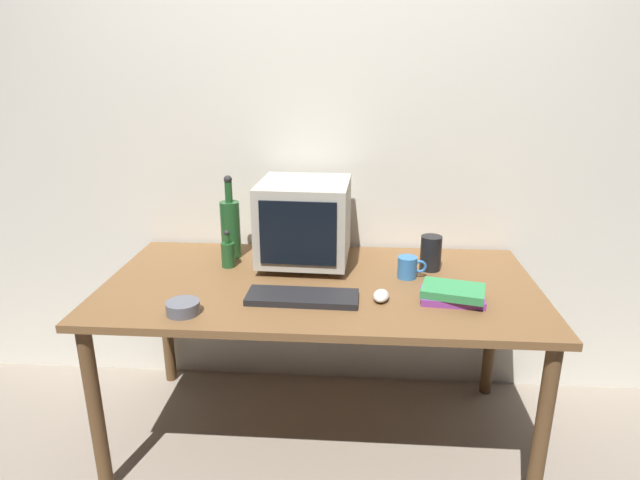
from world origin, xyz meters
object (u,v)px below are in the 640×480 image
at_px(computer_mouse, 381,296).
at_px(mug, 408,267).
at_px(keyboard, 302,297).
at_px(bottle_tall, 230,227).
at_px(metal_canister, 431,253).
at_px(book_stack, 453,294).
at_px(bottle_short, 228,253).
at_px(cd_spindle, 183,308).
at_px(crt_monitor, 304,222).

distance_m(computer_mouse, mug, 0.26).
xyz_separation_m(keyboard, bottle_tall, (-0.37, 0.45, 0.13)).
relative_size(bottle_tall, metal_canister, 2.53).
distance_m(book_stack, metal_canister, 0.32).
xyz_separation_m(keyboard, bottle_short, (-0.36, 0.32, 0.05)).
relative_size(keyboard, book_stack, 1.63).
bearing_deg(cd_spindle, metal_canister, 27.84).
xyz_separation_m(keyboard, cd_spindle, (-0.41, -0.14, 0.01)).
bearing_deg(bottle_tall, bottle_short, -83.66).
xyz_separation_m(computer_mouse, bottle_short, (-0.65, 0.30, 0.04)).
xyz_separation_m(bottle_short, cd_spindle, (-0.06, -0.46, -0.04)).
relative_size(computer_mouse, metal_canister, 0.67).
bearing_deg(metal_canister, bottle_tall, 173.76).
distance_m(keyboard, bottle_tall, 0.60).
bearing_deg(cd_spindle, crt_monitor, 53.82).
height_order(keyboard, metal_canister, metal_canister).
bearing_deg(mug, book_stack, -55.99).
relative_size(bottle_short, metal_canister, 1.11).
bearing_deg(mug, computer_mouse, -117.03).
relative_size(book_stack, cd_spindle, 2.14).
bearing_deg(bottle_tall, cd_spindle, -94.08).
height_order(bottle_short, mug, bottle_short).
xyz_separation_m(crt_monitor, keyboard, (0.03, -0.39, -0.18)).
height_order(crt_monitor, keyboard, crt_monitor).
relative_size(crt_monitor, mug, 3.35).
relative_size(computer_mouse, mug, 0.83).
relative_size(crt_monitor, keyboard, 0.96).
xyz_separation_m(keyboard, metal_canister, (0.52, 0.35, 0.06)).
bearing_deg(bottle_tall, keyboard, -50.34).
bearing_deg(metal_canister, mug, -136.53).
bearing_deg(bottle_short, computer_mouse, -24.75).
bearing_deg(metal_canister, computer_mouse, -123.93).
bearing_deg(keyboard, book_stack, 4.72).
height_order(keyboard, computer_mouse, computer_mouse).
relative_size(computer_mouse, book_stack, 0.39).
distance_m(bottle_short, mug, 0.77).
bearing_deg(keyboard, crt_monitor, 95.66).
height_order(bottle_tall, cd_spindle, bottle_tall).
bearing_deg(keyboard, computer_mouse, 5.54).
relative_size(bottle_tall, book_stack, 1.47).
xyz_separation_m(book_stack, cd_spindle, (-0.98, -0.17, -0.01)).
xyz_separation_m(crt_monitor, cd_spindle, (-0.39, -0.53, -0.17)).
bearing_deg(computer_mouse, crt_monitor, 140.01).
height_order(crt_monitor, bottle_tall, bottle_tall).
bearing_deg(bottle_short, mug, -5.17).
relative_size(book_stack, metal_canister, 1.71).
xyz_separation_m(crt_monitor, bottle_short, (-0.33, -0.06, -0.13)).
relative_size(keyboard, cd_spindle, 3.50).
bearing_deg(cd_spindle, book_stack, 10.07).
distance_m(bottle_short, cd_spindle, 0.47).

